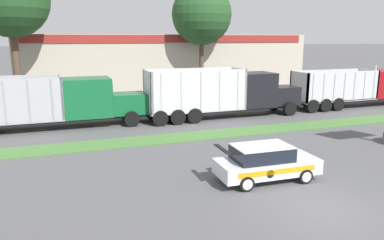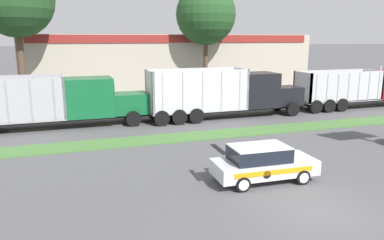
{
  "view_description": "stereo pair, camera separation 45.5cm",
  "coord_description": "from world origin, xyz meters",
  "px_view_note": "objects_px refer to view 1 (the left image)",
  "views": [
    {
      "loc": [
        -8.31,
        -9.75,
        5.83
      ],
      "look_at": [
        -1.33,
        9.44,
        1.35
      ],
      "focal_mm": 35.0,
      "sensor_mm": 36.0,
      "label": 1
    },
    {
      "loc": [
        -7.88,
        -9.9,
        5.83
      ],
      "look_at": [
        -1.33,
        9.44,
        1.35
      ],
      "focal_mm": 35.0,
      "sensor_mm": 36.0,
      "label": 2
    }
  ],
  "objects_px": {
    "dump_truck_lead": "(72,102)",
    "dump_truck_mid": "(368,88)",
    "dump_truck_trail": "(238,94)",
    "rally_car": "(265,162)"
  },
  "relations": [
    {
      "from": "dump_truck_lead",
      "to": "dump_truck_trail",
      "type": "relative_size",
      "value": 1.01
    },
    {
      "from": "dump_truck_mid",
      "to": "dump_truck_trail",
      "type": "xyz_separation_m",
      "value": [
        -12.88,
        -0.32,
        0.13
      ]
    },
    {
      "from": "rally_car",
      "to": "dump_truck_mid",
      "type": "bearing_deg",
      "value": 35.18
    },
    {
      "from": "dump_truck_trail",
      "to": "dump_truck_lead",
      "type": "bearing_deg",
      "value": 177.23
    },
    {
      "from": "dump_truck_lead",
      "to": "dump_truck_mid",
      "type": "height_order",
      "value": "dump_truck_mid"
    },
    {
      "from": "dump_truck_mid",
      "to": "dump_truck_trail",
      "type": "distance_m",
      "value": 12.89
    },
    {
      "from": "dump_truck_lead",
      "to": "dump_truck_mid",
      "type": "bearing_deg",
      "value": -0.59
    },
    {
      "from": "dump_truck_mid",
      "to": "dump_truck_trail",
      "type": "bearing_deg",
      "value": -178.56
    },
    {
      "from": "dump_truck_mid",
      "to": "dump_truck_trail",
      "type": "relative_size",
      "value": 1.04
    },
    {
      "from": "dump_truck_mid",
      "to": "dump_truck_trail",
      "type": "height_order",
      "value": "dump_truck_trail"
    }
  ]
}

